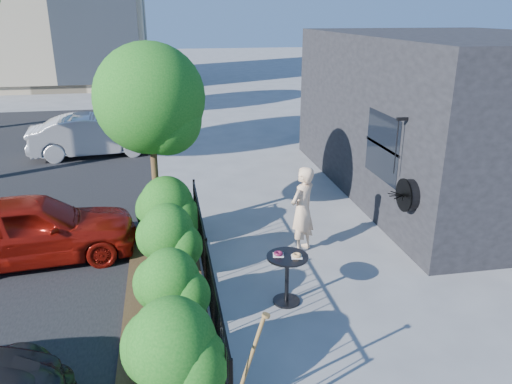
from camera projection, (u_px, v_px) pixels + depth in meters
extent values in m
plane|color=gray|center=(295.00, 289.00, 8.60)|extent=(120.00, 120.00, 0.00)
cube|color=black|center=(458.00, 114.00, 13.01)|extent=(6.00, 9.00, 4.00)
cube|color=black|center=(383.00, 146.00, 10.63)|extent=(0.04, 1.60, 1.40)
cube|color=black|center=(383.00, 146.00, 10.63)|extent=(0.05, 1.70, 0.06)
cylinder|color=black|center=(409.00, 195.00, 9.41)|extent=(0.18, 0.60, 0.60)
cylinder|color=black|center=(404.00, 195.00, 9.40)|extent=(0.03, 0.64, 0.64)
cube|color=black|center=(403.00, 119.00, 9.41)|extent=(0.25, 0.06, 0.06)
cylinder|color=black|center=(396.00, 147.00, 9.59)|extent=(0.02, 0.02, 1.05)
cylinder|color=black|center=(207.00, 269.00, 8.15)|extent=(0.05, 0.05, 1.10)
cylinder|color=black|center=(195.00, 203.00, 10.93)|extent=(0.05, 0.05, 1.10)
cube|color=black|center=(206.00, 240.00, 7.98)|extent=(0.03, 6.00, 0.03)
cube|color=black|center=(208.00, 293.00, 8.31)|extent=(0.03, 6.00, 0.03)
cylinder|color=black|center=(228.00, 382.00, 5.66)|extent=(0.02, 0.02, 1.04)
cylinder|color=black|center=(226.00, 370.00, 5.84)|extent=(0.02, 0.02, 1.04)
cylinder|color=black|center=(224.00, 359.00, 6.03)|extent=(0.02, 0.02, 1.04)
cylinder|color=black|center=(222.00, 349.00, 6.21)|extent=(0.02, 0.02, 1.04)
cylinder|color=black|center=(220.00, 339.00, 6.40)|extent=(0.02, 0.02, 1.04)
cylinder|color=black|center=(218.00, 330.00, 6.58)|extent=(0.02, 0.02, 1.04)
cylinder|color=black|center=(217.00, 321.00, 6.77)|extent=(0.02, 0.02, 1.04)
cylinder|color=black|center=(215.00, 313.00, 6.95)|extent=(0.02, 0.02, 1.04)
cylinder|color=black|center=(214.00, 305.00, 7.14)|extent=(0.02, 0.02, 1.04)
cylinder|color=black|center=(212.00, 298.00, 7.32)|extent=(0.02, 0.02, 1.04)
cylinder|color=black|center=(211.00, 291.00, 7.51)|extent=(0.02, 0.02, 1.04)
cylinder|color=black|center=(210.00, 284.00, 7.69)|extent=(0.02, 0.02, 1.04)
cylinder|color=black|center=(208.00, 278.00, 7.88)|extent=(0.02, 0.02, 1.04)
cylinder|color=black|center=(207.00, 272.00, 8.06)|extent=(0.02, 0.02, 1.04)
cylinder|color=black|center=(206.00, 266.00, 8.25)|extent=(0.02, 0.02, 1.04)
cylinder|color=black|center=(205.00, 260.00, 8.43)|extent=(0.02, 0.02, 1.04)
cylinder|color=black|center=(204.00, 255.00, 8.62)|extent=(0.02, 0.02, 1.04)
cylinder|color=black|center=(203.00, 250.00, 8.80)|extent=(0.02, 0.02, 1.04)
cylinder|color=black|center=(202.00, 245.00, 8.99)|extent=(0.02, 0.02, 1.04)
cylinder|color=black|center=(201.00, 240.00, 9.17)|extent=(0.02, 0.02, 1.04)
cylinder|color=black|center=(201.00, 236.00, 9.36)|extent=(0.02, 0.02, 1.04)
cylinder|color=black|center=(200.00, 231.00, 9.54)|extent=(0.02, 0.02, 1.04)
cylinder|color=black|center=(199.00, 227.00, 9.73)|extent=(0.02, 0.02, 1.04)
cylinder|color=black|center=(198.00, 223.00, 9.91)|extent=(0.02, 0.02, 1.04)
cylinder|color=black|center=(198.00, 219.00, 10.10)|extent=(0.02, 0.02, 1.04)
cylinder|color=black|center=(197.00, 215.00, 10.28)|extent=(0.02, 0.02, 1.04)
cylinder|color=black|center=(196.00, 212.00, 10.47)|extent=(0.02, 0.02, 1.04)
cylinder|color=black|center=(196.00, 208.00, 10.65)|extent=(0.02, 0.02, 1.04)
cylinder|color=black|center=(195.00, 205.00, 10.84)|extent=(0.02, 0.02, 1.04)
cube|color=#382616|center=(165.00, 300.00, 8.21)|extent=(1.30, 6.00, 0.08)
ellipsoid|color=#135715|center=(173.00, 350.00, 5.97)|extent=(1.10, 1.10, 1.24)
ellipsoid|color=#135715|center=(170.00, 282.00, 7.45)|extent=(1.10, 1.10, 1.24)
ellipsoid|color=#135715|center=(168.00, 240.00, 8.83)|extent=(1.10, 1.10, 1.24)
ellipsoid|color=#135715|center=(167.00, 211.00, 10.13)|extent=(1.10, 1.10, 1.24)
cylinder|color=#3F2B19|center=(155.00, 180.00, 10.39)|extent=(0.14, 0.14, 2.40)
sphere|color=#135715|center=(150.00, 101.00, 9.83)|extent=(2.20, 2.20, 2.20)
sphere|color=#135715|center=(166.00, 119.00, 9.81)|extent=(1.43, 1.43, 1.43)
cylinder|color=black|center=(287.00, 257.00, 7.95)|extent=(0.67, 0.67, 0.03)
cylinder|color=black|center=(287.00, 280.00, 8.09)|extent=(0.07, 0.07, 0.81)
cylinder|color=black|center=(286.00, 301.00, 8.22)|extent=(0.45, 0.45, 0.03)
cube|color=white|center=(278.00, 255.00, 7.96)|extent=(0.20, 0.20, 0.01)
cube|color=white|center=(297.00, 257.00, 7.91)|extent=(0.20, 0.20, 0.01)
torus|color=#430B23|center=(278.00, 253.00, 7.95)|extent=(0.15, 0.15, 0.05)
torus|color=tan|center=(297.00, 255.00, 7.90)|extent=(0.15, 0.15, 0.05)
imported|color=beige|center=(302.00, 210.00, 9.72)|extent=(0.75, 0.73, 1.74)
cylinder|color=brown|center=(250.00, 359.00, 5.77)|extent=(0.39, 0.05, 1.18)
cylinder|color=brown|center=(266.00, 315.00, 5.61)|extent=(0.10, 0.10, 0.06)
imported|color=maroon|center=(30.00, 229.00, 9.39)|extent=(4.01, 1.96, 1.32)
imported|color=#B5B4B9|center=(94.00, 135.00, 16.39)|extent=(4.24, 1.89, 1.35)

